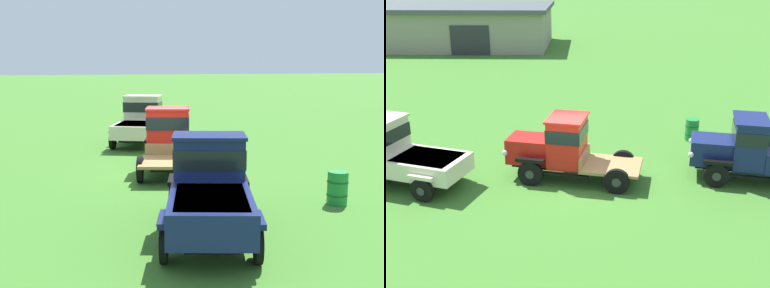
# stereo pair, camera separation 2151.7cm
# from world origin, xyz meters

# --- Properties ---
(ground_plane) EXTENTS (240.00, 240.00, 0.00)m
(ground_plane) POSITION_xyz_m (0.00, 0.00, 0.00)
(ground_plane) COLOR #3D7528
(farm_shed) EXTENTS (17.66, 10.04, 3.63)m
(farm_shed) POSITION_xyz_m (-11.80, 28.77, 1.84)
(farm_shed) COLOR gray
(farm_shed) RESTS_ON ground
(vintage_truck_foreground_near) EXTENTS (5.64, 3.28, 2.31)m
(vintage_truck_foreground_near) POSITION_xyz_m (-6.43, 0.00, 1.12)
(vintage_truck_foreground_near) COLOR black
(vintage_truck_foreground_near) RESTS_ON ground
(vintage_truck_second_in_line) EXTENTS (5.00, 2.61, 2.32)m
(vintage_truck_second_in_line) POSITION_xyz_m (-0.42, 0.46, 1.20)
(vintage_truck_second_in_line) COLOR black
(vintage_truck_second_in_line) RESTS_ON ground
(vintage_truck_midrow_center) EXTENTS (5.28, 2.87, 2.29)m
(vintage_truck_midrow_center) POSITION_xyz_m (6.54, 0.43, 1.12)
(vintage_truck_midrow_center) COLOR black
(vintage_truck_midrow_center) RESTS_ON ground
(oil_drum_beside_row) EXTENTS (0.59, 0.59, 0.95)m
(oil_drum_beside_row) POSITION_xyz_m (5.01, 4.48, 0.47)
(oil_drum_beside_row) COLOR #1E7F33
(oil_drum_beside_row) RESTS_ON ground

